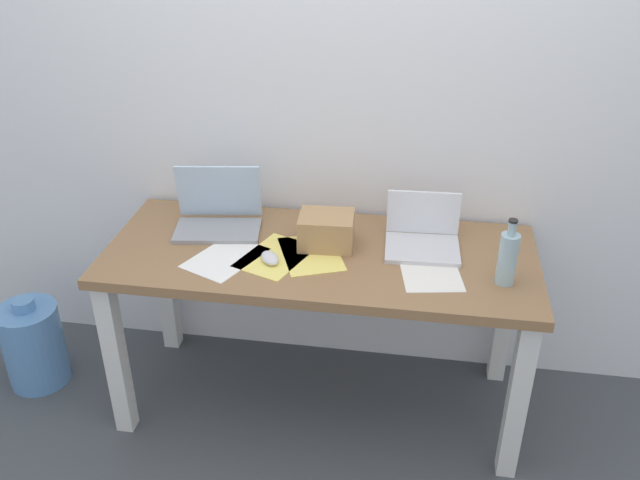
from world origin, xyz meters
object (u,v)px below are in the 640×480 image
desk (320,275)px  cardboard_box (326,231)px  beer_bottle (508,257)px  laptop_right (423,238)px  laptop_left (218,215)px  computer_mouse (270,258)px  water_cooler_jug (33,344)px

desk → cardboard_box: 0.18m
beer_bottle → cardboard_box: bearing=165.9°
desk → cardboard_box: (0.02, 0.05, 0.17)m
laptop_right → laptop_left: bearing=178.1°
laptop_right → computer_mouse: (-0.56, -0.20, -0.02)m
desk → computer_mouse: computer_mouse is taller
beer_bottle → cardboard_box: (-0.66, 0.17, -0.04)m
laptop_right → computer_mouse: 0.59m
laptop_right → beer_bottle: (0.30, -0.21, 0.06)m
cardboard_box → desk: bearing=-107.9°
desk → laptop_right: (0.39, 0.10, 0.15)m
beer_bottle → computer_mouse: beer_bottle is taller
laptop_right → cardboard_box: (-0.37, -0.05, 0.02)m
computer_mouse → water_cooler_jug: 1.24m
desk → cardboard_box: size_ratio=7.92×
beer_bottle → cardboard_box: 0.69m
laptop_right → cardboard_box: bearing=-172.9°
laptop_right → water_cooler_jug: bearing=-174.6°
laptop_right → computer_mouse: bearing=-159.9°
laptop_left → laptop_right: laptop_left is taller
water_cooler_jug → cardboard_box: bearing=5.0°
laptop_right → water_cooler_jug: (-1.66, -0.16, -0.59)m
desk → laptop_left: bearing=164.0°
laptop_right → computer_mouse: size_ratio=2.92×
computer_mouse → water_cooler_jug: (-1.10, 0.05, -0.57)m
computer_mouse → cardboard_box: size_ratio=0.48×
laptop_left → water_cooler_jug: laptop_left is taller
laptop_left → cardboard_box: size_ratio=1.77×
beer_bottle → laptop_left: bearing=167.8°
beer_bottle → water_cooler_jug: (-1.95, 0.06, -0.66)m
laptop_right → beer_bottle: size_ratio=1.16×
laptop_right → beer_bottle: bearing=-35.8°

